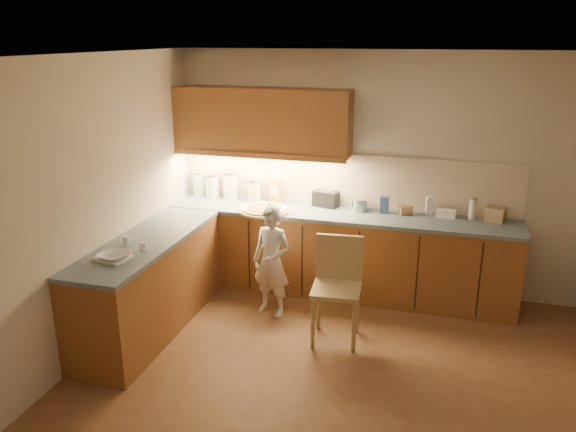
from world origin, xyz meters
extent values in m
plane|color=brown|center=(0.00, 0.00, 0.00)|extent=(4.50, 4.50, 0.00)
cube|color=#BCB1A1|center=(0.00, 2.00, 1.30)|extent=(4.50, 0.04, 2.60)
cube|color=#BCB1A1|center=(0.00, -2.00, 1.30)|extent=(4.50, 0.04, 2.60)
cube|color=#BCB1A1|center=(-2.25, 0.00, 1.30)|extent=(0.04, 4.00, 2.60)
cube|color=white|center=(0.00, 0.00, 2.60)|extent=(4.50, 4.00, 0.04)
cube|color=brown|center=(-0.38, 1.70, 0.44)|extent=(3.75, 0.60, 0.88)
cube|color=brown|center=(-1.95, 0.40, 0.44)|extent=(0.60, 2.00, 0.88)
cube|color=#4C5F6D|center=(-0.37, 1.70, 0.90)|extent=(3.77, 0.62, 0.04)
cube|color=#4C5F6D|center=(-1.95, 0.40, 0.90)|extent=(0.62, 2.02, 0.04)
cube|color=black|center=(-1.90, 1.40, 0.44)|extent=(0.02, 0.01, 0.80)
cube|color=black|center=(-1.30, 1.40, 0.44)|extent=(0.02, 0.01, 0.80)
cube|color=black|center=(-0.70, 1.40, 0.44)|extent=(0.02, 0.01, 0.80)
cube|color=black|center=(-0.10, 1.40, 0.44)|extent=(0.02, 0.01, 0.80)
cube|color=black|center=(0.50, 1.40, 0.44)|extent=(0.02, 0.01, 0.80)
cube|color=black|center=(1.10, 1.40, 0.44)|extent=(0.02, 0.01, 0.80)
cube|color=beige|center=(-0.38, 1.99, 1.21)|extent=(3.75, 0.02, 0.58)
cube|color=brown|center=(-1.27, 1.82, 1.85)|extent=(1.95, 0.35, 0.70)
cube|color=brown|center=(-1.27, 1.65, 1.50)|extent=(1.95, 0.02, 0.06)
cylinder|color=tan|center=(-1.16, 1.52, 0.93)|extent=(0.55, 0.55, 0.02)
cylinder|color=beige|center=(-1.16, 1.52, 0.95)|extent=(0.48, 0.48, 0.02)
cylinder|color=#C84E1A|center=(-1.16, 1.52, 0.97)|extent=(0.38, 0.38, 0.01)
sphere|color=white|center=(-1.09, 1.47, 0.99)|extent=(0.07, 0.07, 0.07)
cylinder|color=white|center=(-1.05, 1.41, 1.02)|extent=(0.09, 0.11, 0.22)
imported|color=silver|center=(-0.92, 1.01, 0.57)|extent=(0.46, 0.36, 1.13)
cylinder|color=tan|center=(-0.35, 0.45, 0.25)|extent=(0.04, 0.04, 0.49)
cylinder|color=tan|center=(0.02, 0.48, 0.25)|extent=(0.04, 0.04, 0.49)
cylinder|color=tan|center=(-0.38, 0.83, 0.25)|extent=(0.04, 0.04, 0.49)
cylinder|color=tan|center=(-0.01, 0.86, 0.25)|extent=(0.04, 0.04, 0.49)
cube|color=tan|center=(-0.18, 0.66, 0.52)|extent=(0.47, 0.47, 0.04)
cube|color=tan|center=(-0.20, 0.85, 0.76)|extent=(0.44, 0.07, 0.44)
imported|color=silver|center=(-1.95, -0.13, 0.95)|extent=(0.31, 0.31, 0.06)
cylinder|color=silver|center=(-2.09, 1.90, 1.06)|extent=(0.14, 0.14, 0.28)
cylinder|color=tan|center=(-2.09, 1.90, 1.21)|extent=(0.15, 0.15, 0.02)
cylinder|color=white|center=(-1.90, 1.85, 1.06)|extent=(0.16, 0.16, 0.27)
cylinder|color=gray|center=(-1.90, 1.85, 1.20)|extent=(0.17, 0.17, 0.02)
cylinder|color=white|center=(-1.68, 1.87, 1.07)|extent=(0.16, 0.16, 0.30)
cylinder|color=gray|center=(-1.68, 1.87, 1.24)|extent=(0.17, 0.17, 0.02)
cylinder|color=silver|center=(-1.39, 1.86, 1.04)|extent=(0.15, 0.15, 0.24)
cylinder|color=gray|center=(-1.39, 1.86, 1.17)|extent=(0.16, 0.16, 0.02)
cube|color=gold|center=(-1.15, 1.89, 1.06)|extent=(0.13, 0.11, 0.29)
cube|color=white|center=(-1.15, 1.89, 1.23)|extent=(0.08, 0.07, 0.05)
cube|color=black|center=(-0.56, 1.89, 1.01)|extent=(0.30, 0.21, 0.17)
cube|color=silver|center=(-0.59, 1.90, 1.10)|extent=(0.06, 0.12, 0.00)
cube|color=silver|center=(-0.53, 1.88, 1.10)|extent=(0.06, 0.12, 0.00)
cylinder|color=#AAAAAE|center=(-0.17, 1.83, 0.98)|extent=(0.17, 0.17, 0.13)
cylinder|color=#AAAAAE|center=(-0.17, 1.83, 1.05)|extent=(0.18, 0.18, 0.01)
cube|color=#2E4A8B|center=(0.09, 1.82, 1.01)|extent=(0.09, 0.07, 0.18)
cube|color=tan|center=(0.32, 1.85, 0.97)|extent=(0.16, 0.14, 0.09)
cube|color=silver|center=(0.55, 1.91, 1.02)|extent=(0.08, 0.08, 0.19)
cube|color=silver|center=(0.73, 1.86, 0.96)|extent=(0.20, 0.15, 0.08)
cylinder|color=white|center=(0.99, 1.84, 1.03)|extent=(0.07, 0.07, 0.22)
cylinder|color=gray|center=(0.99, 1.84, 1.15)|extent=(0.08, 0.08, 0.01)
cube|color=#A58259|center=(1.22, 1.86, 0.99)|extent=(0.22, 0.20, 0.14)
cube|color=silver|center=(-1.97, -0.11, 0.93)|extent=(0.32, 0.27, 0.02)
cylinder|color=silver|center=(-2.05, 0.22, 0.96)|extent=(0.07, 0.07, 0.08)
cylinder|color=silver|center=(-1.83, 0.13, 0.96)|extent=(0.06, 0.06, 0.08)
camera|label=1|loc=(0.68, -3.96, 2.74)|focal=35.00mm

